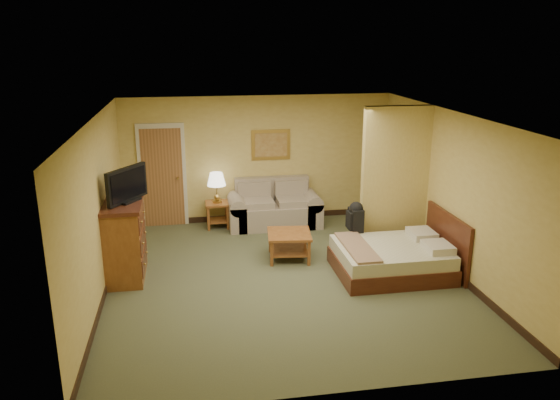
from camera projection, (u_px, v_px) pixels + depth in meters
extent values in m
plane|color=#4C5034|center=(284.00, 278.00, 8.76)|extent=(6.00, 6.00, 0.00)
plane|color=white|center=(284.00, 116.00, 8.01)|extent=(6.00, 6.00, 0.00)
cube|color=tan|center=(259.00, 159.00, 11.22)|extent=(5.50, 0.02, 2.60)
cube|color=tan|center=(98.00, 210.00, 7.94)|extent=(0.02, 6.00, 2.60)
cube|color=tan|center=(451.00, 192.00, 8.83)|extent=(0.02, 6.00, 2.60)
cube|color=tan|center=(395.00, 180.00, 9.60)|extent=(1.20, 0.15, 2.60)
cube|color=beige|center=(163.00, 175.00, 10.95)|extent=(0.94, 0.06, 2.10)
cube|color=brown|center=(163.00, 178.00, 10.95)|extent=(0.80, 0.04, 2.00)
cylinder|color=#AE8A40|center=(178.00, 178.00, 10.94)|extent=(0.04, 0.12, 0.04)
cube|color=black|center=(259.00, 217.00, 11.56)|extent=(5.50, 0.02, 0.12)
cube|color=gray|center=(275.00, 215.00, 11.12)|extent=(1.54, 0.82, 0.46)
cube|color=gray|center=(272.00, 188.00, 11.32)|extent=(1.54, 0.20, 0.48)
cube|color=gray|center=(237.00, 216.00, 10.99)|extent=(0.33, 0.82, 0.52)
cube|color=gray|center=(311.00, 212.00, 11.23)|extent=(0.33, 0.82, 0.52)
cube|color=brown|center=(217.00, 203.00, 10.97)|extent=(0.48, 0.48, 0.04)
cube|color=brown|center=(218.00, 220.00, 11.08)|extent=(0.40, 0.40, 0.03)
cube|color=brown|center=(209.00, 219.00, 10.84)|extent=(0.05, 0.05, 0.48)
cube|color=brown|center=(228.00, 218.00, 10.90)|extent=(0.05, 0.05, 0.48)
cube|color=brown|center=(208.00, 213.00, 11.20)|extent=(0.05, 0.05, 0.48)
cube|color=brown|center=(226.00, 212.00, 11.26)|extent=(0.05, 0.05, 0.48)
cylinder|color=#AE8A40|center=(217.00, 201.00, 10.96)|extent=(0.19, 0.19, 0.04)
cylinder|color=#AE8A40|center=(217.00, 190.00, 10.89)|extent=(0.02, 0.02, 0.31)
cone|color=white|center=(216.00, 179.00, 10.83)|extent=(0.37, 0.37, 0.26)
cube|color=brown|center=(289.00, 234.00, 9.41)|extent=(0.82, 0.82, 0.04)
cube|color=brown|center=(289.00, 250.00, 9.50)|extent=(0.70, 0.70, 0.03)
cube|color=brown|center=(274.00, 255.00, 9.13)|extent=(0.05, 0.05, 0.44)
cube|color=brown|center=(303.00, 239.00, 9.83)|extent=(0.05, 0.05, 0.44)
cube|color=#B78E3F|center=(271.00, 145.00, 11.15)|extent=(0.80, 0.03, 0.62)
cube|color=#955F2D|center=(271.00, 145.00, 11.13)|extent=(0.66, 0.02, 0.49)
cube|color=brown|center=(125.00, 242.00, 8.65)|extent=(0.55, 1.10, 1.20)
cube|color=#431B0F|center=(122.00, 204.00, 8.47)|extent=(0.62, 1.18, 0.06)
cube|color=black|center=(128.00, 201.00, 8.47)|extent=(0.40, 0.45, 0.03)
cube|color=black|center=(127.00, 184.00, 8.39)|extent=(0.55, 0.78, 0.54)
cube|color=#431B0F|center=(390.00, 266.00, 8.91)|extent=(1.77, 1.41, 0.27)
cube|color=beige|center=(391.00, 252.00, 8.84)|extent=(1.72, 1.36, 0.21)
cube|color=#431B0F|center=(447.00, 242.00, 8.96)|extent=(0.06, 1.50, 0.97)
cube|color=beige|center=(438.00, 247.00, 8.61)|extent=(0.40, 0.49, 0.12)
cube|color=beige|center=(422.00, 234.00, 9.19)|extent=(0.40, 0.49, 0.12)
cube|color=#87654A|center=(357.00, 247.00, 8.71)|extent=(0.40, 1.33, 0.04)
cube|color=black|center=(356.00, 220.00, 9.44)|extent=(0.22, 0.31, 0.40)
sphere|color=black|center=(356.00, 209.00, 9.38)|extent=(0.24, 0.24, 0.24)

